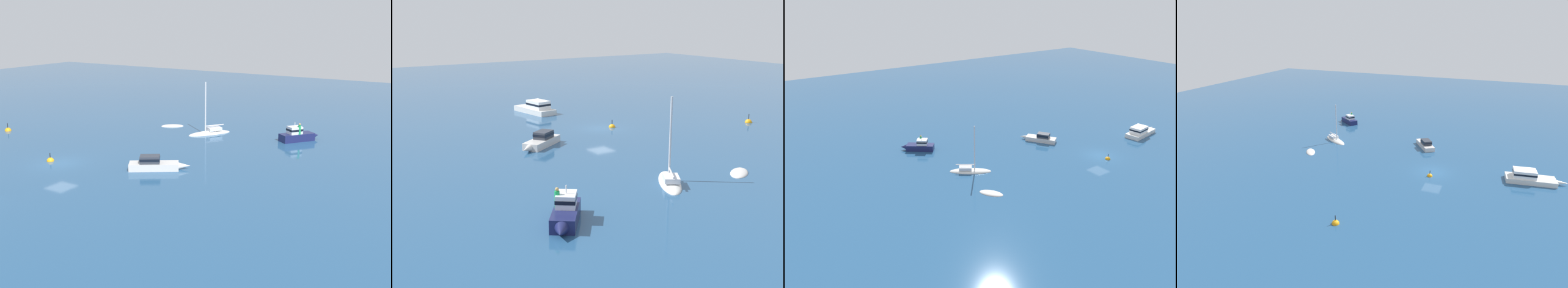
{
  "view_description": "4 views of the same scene",
  "coord_description": "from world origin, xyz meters",
  "views": [
    {
      "loc": [
        -35.74,
        32.6,
        14.3
      ],
      "look_at": [
        -10.11,
        -9.47,
        1.26
      ],
      "focal_mm": 44.82,
      "sensor_mm": 36.0,
      "label": 1
    },
    {
      "loc": [
        -32.46,
        -47.15,
        12.58
      ],
      "look_at": [
        -9.99,
        -12.64,
        2.25
      ],
      "focal_mm": 48.63,
      "sensor_mm": 36.0,
      "label": 2
    },
    {
      "loc": [
        31.24,
        -43.1,
        22.74
      ],
      "look_at": [
        -9.55,
        -15.01,
        2.14
      ],
      "focal_mm": 34.23,
      "sensor_mm": 36.0,
      "label": 3
    },
    {
      "loc": [
        42.88,
        8.12,
        20.18
      ],
      "look_at": [
        -1.28,
        -9.57,
        2.43
      ],
      "focal_mm": 31.13,
      "sensor_mm": 36.0,
      "label": 4
    }
  ],
  "objects": [
    {
      "name": "ground_plane",
      "position": [
        0.0,
        0.0,
        0.0
      ],
      "size": [
        160.0,
        160.0,
        0.0
      ],
      "primitive_type": "plane",
      "color": "navy"
    },
    {
      "name": "launch",
      "position": [
        -9.28,
        -3.36,
        0.54
      ],
      "size": [
        5.52,
        4.16,
        1.39
      ],
      "rotation": [
        0.0,
        0.0,
        3.72
      ],
      "color": "silver",
      "rests_on": "ground"
    },
    {
      "name": "rib",
      "position": [
        -0.2,
        -19.82,
        0.0
      ],
      "size": [
        3.22,
        2.83,
        0.48
      ],
      "rotation": [
        0.0,
        0.0,
        0.61
      ],
      "color": "silver",
      "rests_on": "ground"
    },
    {
      "name": "cabin_cruiser",
      "position": [
        -17.12,
        -21.08,
        0.68
      ],
      "size": [
        4.01,
        4.76,
        2.28
      ],
      "rotation": [
        0.0,
        0.0,
        4.07
      ],
      "color": "#191E4C",
      "rests_on": "ground"
    },
    {
      "name": "sloop",
      "position": [
        -6.56,
        -18.71,
        0.14
      ],
      "size": [
        4.48,
        5.56,
        6.9
      ],
      "rotation": [
        0.0,
        0.0,
        0.98
      ],
      "color": "silver",
      "rests_on": "ground"
    },
    {
      "name": "channel_buoy",
      "position": [
        16.26,
        -6.7,
        0.0
      ],
      "size": [
        0.82,
        0.82,
        1.41
      ],
      "color": "orange",
      "rests_on": "ground"
    },
    {
      "name": "mooring_buoy",
      "position": [
        1.4,
        -0.11,
        0.0
      ],
      "size": [
        0.73,
        0.73,
        1.2
      ],
      "color": "orange",
      "rests_on": "ground"
    }
  ]
}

